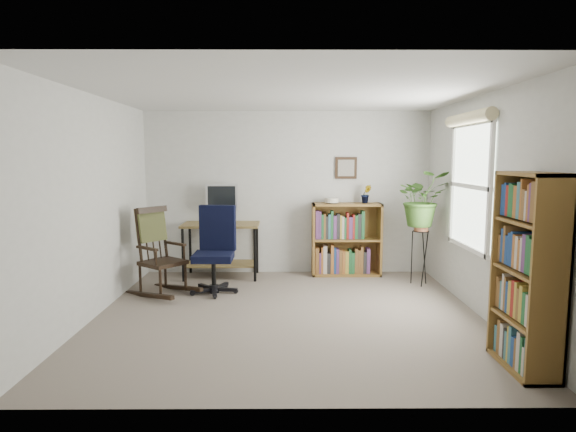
{
  "coord_description": "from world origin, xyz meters",
  "views": [
    {
      "loc": [
        -0.04,
        -5.13,
        1.73
      ],
      "look_at": [
        0.0,
        0.4,
        1.05
      ],
      "focal_mm": 30.0,
      "sensor_mm": 36.0,
      "label": 1
    }
  ],
  "objects_px": {
    "office_chair": "(213,249)",
    "tall_bookshelf": "(528,272)",
    "desk": "(221,250)",
    "low_bookshelf": "(346,239)",
    "rocking_chair": "(163,251)"
  },
  "relations": [
    {
      "from": "office_chair",
      "to": "tall_bookshelf",
      "type": "height_order",
      "value": "tall_bookshelf"
    },
    {
      "from": "desk",
      "to": "tall_bookshelf",
      "type": "distance_m",
      "value": 4.22
    },
    {
      "from": "office_chair",
      "to": "low_bookshelf",
      "type": "relative_size",
      "value": 1.06
    },
    {
      "from": "low_bookshelf",
      "to": "desk",
      "type": "bearing_deg",
      "value": -176.23
    },
    {
      "from": "desk",
      "to": "low_bookshelf",
      "type": "relative_size",
      "value": 1.02
    },
    {
      "from": "rocking_chair",
      "to": "low_bookshelf",
      "type": "height_order",
      "value": "rocking_chair"
    },
    {
      "from": "desk",
      "to": "low_bookshelf",
      "type": "distance_m",
      "value": 1.83
    },
    {
      "from": "office_chair",
      "to": "rocking_chair",
      "type": "relative_size",
      "value": 1.0
    },
    {
      "from": "office_chair",
      "to": "tall_bookshelf",
      "type": "bearing_deg",
      "value": -30.39
    },
    {
      "from": "rocking_chair",
      "to": "tall_bookshelf",
      "type": "height_order",
      "value": "tall_bookshelf"
    },
    {
      "from": "office_chair",
      "to": "low_bookshelf",
      "type": "height_order",
      "value": "office_chair"
    },
    {
      "from": "desk",
      "to": "office_chair",
      "type": "distance_m",
      "value": 0.84
    },
    {
      "from": "desk",
      "to": "tall_bookshelf",
      "type": "height_order",
      "value": "tall_bookshelf"
    },
    {
      "from": "desk",
      "to": "low_bookshelf",
      "type": "height_order",
      "value": "low_bookshelf"
    },
    {
      "from": "desk",
      "to": "office_chair",
      "type": "bearing_deg",
      "value": -89.45
    }
  ]
}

